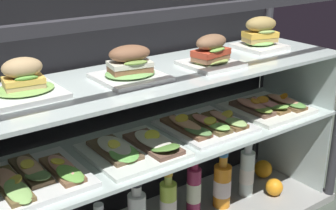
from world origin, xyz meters
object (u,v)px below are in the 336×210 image
(plated_roll_sandwich_far_right, at_px, (260,36))
(juice_bottle_front_fourth, at_px, (247,172))
(open_sandwich_tray_near_right_corner, at_px, (35,177))
(open_sandwich_tray_far_left, at_px, (268,107))
(open_sandwich_tray_left_of_center, at_px, (135,148))
(plated_roll_sandwich_far_left, at_px, (211,54))
(juice_bottle_front_left_end, at_px, (194,190))
(juice_bottle_front_right_end, at_px, (168,205))
(juice_bottle_back_center, at_px, (222,185))
(open_sandwich_tray_center, at_px, (206,125))
(plated_roll_sandwich_right_of_center, at_px, (130,67))
(orange_fruit_beside_bottles, at_px, (263,169))
(plated_roll_sandwich_mid_left, at_px, (24,84))
(orange_fruit_near_left_post, at_px, (274,187))

(plated_roll_sandwich_far_right, bearing_deg, juice_bottle_front_fourth, -149.85)
(open_sandwich_tray_near_right_corner, distance_m, open_sandwich_tray_far_left, 0.96)
(open_sandwich_tray_near_right_corner, distance_m, open_sandwich_tray_left_of_center, 0.33)
(plated_roll_sandwich_far_left, xyz_separation_m, juice_bottle_front_left_end, (-0.01, 0.06, -0.56))
(open_sandwich_tray_far_left, distance_m, juice_bottle_front_right_end, 0.56)
(plated_roll_sandwich_far_right, distance_m, open_sandwich_tray_left_of_center, 0.70)
(juice_bottle_back_center, bearing_deg, plated_roll_sandwich_far_right, 10.51)
(open_sandwich_tray_center, xyz_separation_m, juice_bottle_front_fourth, (0.26, 0.03, -0.29))
(plated_roll_sandwich_right_of_center, relative_size, juice_bottle_front_left_end, 0.77)
(juice_bottle_front_fourth, height_order, orange_fruit_beside_bottles, juice_bottle_front_fourth)
(juice_bottle_back_center, xyz_separation_m, orange_fruit_beside_bottles, (0.31, 0.06, -0.05))
(juice_bottle_back_center, xyz_separation_m, juice_bottle_front_fourth, (0.15, 0.00, 0.01))
(plated_roll_sandwich_far_right, xyz_separation_m, juice_bottle_front_left_end, (-0.34, -0.02, -0.56))
(open_sandwich_tray_center, bearing_deg, juice_bottle_back_center, 12.11)
(plated_roll_sandwich_mid_left, height_order, orange_fruit_near_left_post, plated_roll_sandwich_mid_left)
(open_sandwich_tray_far_left, bearing_deg, orange_fruit_beside_bottles, 39.90)
(plated_roll_sandwich_right_of_center, bearing_deg, open_sandwich_tray_near_right_corner, -177.55)
(open_sandwich_tray_near_right_corner, bearing_deg, juice_bottle_back_center, 2.12)
(plated_roll_sandwich_far_right, bearing_deg, open_sandwich_tray_near_right_corner, -176.06)
(plated_roll_sandwich_far_right, height_order, open_sandwich_tray_far_left, plated_roll_sandwich_far_right)
(plated_roll_sandwich_right_of_center, xyz_separation_m, plated_roll_sandwich_far_left, (0.31, -0.03, 0.00))
(plated_roll_sandwich_right_of_center, bearing_deg, orange_fruit_beside_bottles, 5.61)
(plated_roll_sandwich_mid_left, bearing_deg, juice_bottle_front_right_end, -2.52)
(plated_roll_sandwich_far_right, relative_size, juice_bottle_back_center, 0.72)
(plated_roll_sandwich_mid_left, height_order, juice_bottle_back_center, plated_roll_sandwich_mid_left)
(open_sandwich_tray_left_of_center, distance_m, juice_bottle_back_center, 0.53)
(plated_roll_sandwich_far_right, bearing_deg, juice_bottle_front_left_end, -177.06)
(juice_bottle_back_center, bearing_deg, orange_fruit_beside_bottles, 10.60)
(open_sandwich_tray_far_left, bearing_deg, plated_roll_sandwich_right_of_center, 178.25)
(plated_roll_sandwich_far_left, height_order, plated_roll_sandwich_far_right, plated_roll_sandwich_far_right)
(orange_fruit_beside_bottles, bearing_deg, juice_bottle_front_left_end, -175.16)
(open_sandwich_tray_near_right_corner, height_order, juice_bottle_front_left_end, open_sandwich_tray_near_right_corner)
(plated_roll_sandwich_right_of_center, relative_size, juice_bottle_front_right_end, 0.84)
(plated_roll_sandwich_far_left, distance_m, open_sandwich_tray_left_of_center, 0.41)
(juice_bottle_front_fourth, xyz_separation_m, orange_fruit_beside_bottles, (0.17, 0.06, -0.06))
(plated_roll_sandwich_far_right, relative_size, open_sandwich_tray_left_of_center, 0.60)
(open_sandwich_tray_left_of_center, height_order, juice_bottle_front_left_end, open_sandwich_tray_left_of_center)
(orange_fruit_beside_bottles, bearing_deg, juice_bottle_front_right_end, -174.53)
(plated_roll_sandwich_right_of_center, height_order, plated_roll_sandwich_far_right, plated_roll_sandwich_far_right)
(plated_roll_sandwich_right_of_center, bearing_deg, juice_bottle_back_center, 1.86)
(plated_roll_sandwich_far_left, distance_m, open_sandwich_tray_center, 0.27)
(juice_bottle_back_center, bearing_deg, orange_fruit_near_left_post, -17.95)
(plated_roll_sandwich_right_of_center, bearing_deg, plated_roll_sandwich_mid_left, 173.21)
(plated_roll_sandwich_mid_left, distance_m, open_sandwich_tray_left_of_center, 0.41)
(plated_roll_sandwich_right_of_center, xyz_separation_m, juice_bottle_front_right_end, (0.16, 0.02, -0.56))
(plated_roll_sandwich_far_left, relative_size, orange_fruit_near_left_post, 2.44)
(juice_bottle_front_fourth, bearing_deg, plated_roll_sandwich_mid_left, 178.60)
(open_sandwich_tray_far_left, bearing_deg, juice_bottle_back_center, 170.81)
(plated_roll_sandwich_far_left, height_order, juice_bottle_front_fourth, plated_roll_sandwich_far_left)
(open_sandwich_tray_left_of_center, relative_size, juice_bottle_front_fourth, 1.17)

